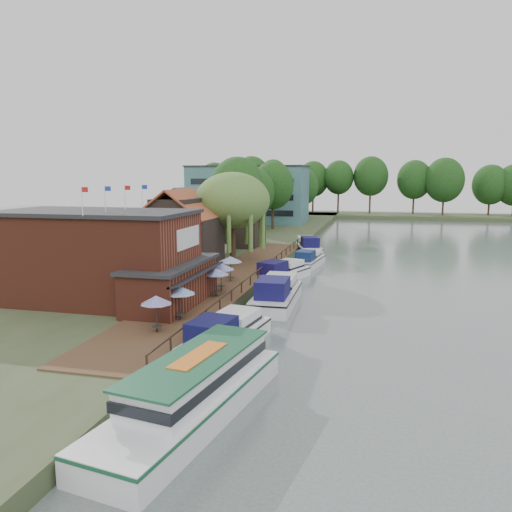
% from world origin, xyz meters
% --- Properties ---
extents(ground, '(260.00, 260.00, 0.00)m').
position_xyz_m(ground, '(0.00, 0.00, 0.00)').
color(ground, '#4D5A57').
rests_on(ground, ground).
extents(land_bank, '(50.00, 140.00, 1.00)m').
position_xyz_m(land_bank, '(-30.00, 35.00, 0.50)').
color(land_bank, '#384728').
rests_on(land_bank, ground).
extents(quay_deck, '(6.00, 50.00, 0.10)m').
position_xyz_m(quay_deck, '(-8.00, 10.00, 1.05)').
color(quay_deck, '#47301E').
rests_on(quay_deck, land_bank).
extents(quay_rail, '(0.20, 49.00, 1.00)m').
position_xyz_m(quay_rail, '(-5.30, 10.50, 1.50)').
color(quay_rail, black).
rests_on(quay_rail, land_bank).
extents(pub, '(20.00, 11.00, 7.30)m').
position_xyz_m(pub, '(-14.00, -1.00, 4.65)').
color(pub, maroon).
rests_on(pub, land_bank).
extents(hotel_block, '(25.40, 12.40, 12.30)m').
position_xyz_m(hotel_block, '(-22.00, 70.00, 7.15)').
color(hotel_block, '#38666B').
rests_on(hotel_block, land_bank).
extents(cottage_a, '(8.60, 7.60, 8.50)m').
position_xyz_m(cottage_a, '(-15.00, 14.00, 5.25)').
color(cottage_a, black).
rests_on(cottage_a, land_bank).
extents(cottage_b, '(9.60, 8.60, 8.50)m').
position_xyz_m(cottage_b, '(-18.00, 24.00, 5.25)').
color(cottage_b, beige).
rests_on(cottage_b, land_bank).
extents(cottage_c, '(7.60, 7.60, 8.50)m').
position_xyz_m(cottage_c, '(-14.00, 33.00, 5.25)').
color(cottage_c, black).
rests_on(cottage_c, land_bank).
extents(willow, '(8.60, 8.60, 10.43)m').
position_xyz_m(willow, '(-10.50, 19.00, 6.21)').
color(willow, '#476B2D').
rests_on(willow, land_bank).
extents(umbrella_0, '(2.01, 2.01, 2.38)m').
position_xyz_m(umbrella_0, '(-7.62, -7.81, 2.29)').
color(umbrella_0, navy).
rests_on(umbrella_0, quay_deck).
extents(umbrella_1, '(2.17, 2.17, 2.38)m').
position_xyz_m(umbrella_1, '(-7.23, -4.89, 2.29)').
color(umbrella_1, '#1A4491').
rests_on(umbrella_1, quay_deck).
extents(umbrella_2, '(2.19, 2.19, 2.38)m').
position_xyz_m(umbrella_2, '(-6.98, 2.17, 2.29)').
color(umbrella_2, navy).
rests_on(umbrella_2, quay_deck).
extents(umbrella_3, '(2.37, 2.37, 2.38)m').
position_xyz_m(umbrella_3, '(-7.28, 4.52, 2.29)').
color(umbrella_3, navy).
rests_on(umbrella_3, quay_deck).
extents(umbrella_4, '(2.30, 2.30, 2.38)m').
position_xyz_m(umbrella_4, '(-7.59, 8.35, 2.29)').
color(umbrella_4, navy).
rests_on(umbrella_4, quay_deck).
extents(cruiser_0, '(4.71, 10.40, 2.43)m').
position_xyz_m(cruiser_0, '(-3.35, -6.83, 1.22)').
color(cruiser_0, white).
rests_on(cruiser_0, ground).
extents(cruiser_1, '(3.84, 11.00, 2.68)m').
position_xyz_m(cruiser_1, '(-2.39, 4.80, 1.34)').
color(cruiser_1, silver).
rests_on(cruiser_1, ground).
extents(cruiser_2, '(6.09, 10.11, 2.32)m').
position_xyz_m(cruiser_2, '(-3.91, 14.80, 1.16)').
color(cruiser_2, white).
rests_on(cruiser_2, ground).
extents(cruiser_3, '(3.86, 9.21, 2.13)m').
position_xyz_m(cruiser_3, '(-2.33, 24.15, 1.06)').
color(cruiser_3, white).
rests_on(cruiser_3, ground).
extents(cruiser_4, '(6.08, 10.82, 2.51)m').
position_xyz_m(cruiser_4, '(-3.98, 35.34, 1.26)').
color(cruiser_4, silver).
rests_on(cruiser_4, ground).
extents(tour_boat, '(5.75, 13.46, 2.84)m').
position_xyz_m(tour_boat, '(-2.08, -16.06, 1.42)').
color(tour_boat, silver).
rests_on(tour_boat, ground).
extents(swan, '(0.44, 0.44, 0.44)m').
position_xyz_m(swan, '(-1.87, -10.38, 0.22)').
color(swan, white).
rests_on(swan, ground).
extents(bank_tree_0, '(8.65, 8.65, 13.01)m').
position_xyz_m(bank_tree_0, '(-15.91, 40.07, 7.51)').
color(bank_tree_0, '#143811').
rests_on(bank_tree_0, land_bank).
extents(bank_tree_1, '(7.59, 7.59, 11.52)m').
position_xyz_m(bank_tree_1, '(-16.08, 51.17, 6.76)').
color(bank_tree_1, '#143811').
rests_on(bank_tree_1, land_bank).
extents(bank_tree_2, '(7.87, 7.87, 12.83)m').
position_xyz_m(bank_tree_2, '(-13.77, 56.92, 7.41)').
color(bank_tree_2, '#143811').
rests_on(bank_tree_2, land_bank).
extents(bank_tree_3, '(7.62, 7.62, 12.05)m').
position_xyz_m(bank_tree_3, '(-11.56, 79.12, 7.02)').
color(bank_tree_3, '#143811').
rests_on(bank_tree_3, land_bank).
extents(bank_tree_4, '(7.24, 7.24, 11.27)m').
position_xyz_m(bank_tree_4, '(-15.98, 86.00, 6.64)').
color(bank_tree_4, '#143811').
rests_on(bank_tree_4, land_bank).
extents(bank_tree_5, '(6.49, 6.49, 11.61)m').
position_xyz_m(bank_tree_5, '(-17.16, 94.51, 6.80)').
color(bank_tree_5, '#143811').
rests_on(bank_tree_5, land_bank).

